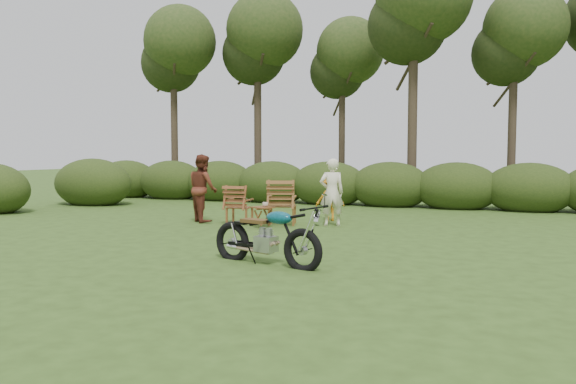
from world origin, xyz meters
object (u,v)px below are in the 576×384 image
at_px(motorcycle, 266,264).
at_px(lawn_chair_left, 240,223).
at_px(side_table, 263,217).
at_px(adult_a, 332,226).
at_px(adult_b, 203,222).
at_px(cup, 265,204).
at_px(lawn_chair_right, 282,225).
at_px(child, 330,221).

relative_size(motorcycle, lawn_chair_left, 2.09).
distance_m(side_table, adult_a, 1.60).
bearing_deg(adult_b, lawn_chair_left, -136.89).
relative_size(motorcycle, cup, 14.49).
height_order(lawn_chair_right, side_table, lawn_chair_right).
relative_size(lawn_chair_right, child, 0.95).
height_order(lawn_chair_right, lawn_chair_left, lawn_chair_right).
bearing_deg(side_table, adult_a, 32.39).
height_order(side_table, child, child).
xyz_separation_m(lawn_chair_right, child, (0.82, 1.11, 0.00)).
bearing_deg(adult_b, child, -115.35).
relative_size(lawn_chair_right, cup, 8.01).
bearing_deg(child, lawn_chair_left, 11.86).
relative_size(motorcycle, side_table, 4.01).
xyz_separation_m(lawn_chair_right, lawn_chair_left, (-1.03, -0.15, 0.00)).
distance_m(lawn_chair_left, adult_b, 0.95).
height_order(motorcycle, child, child).
bearing_deg(cup, motorcycle, -65.90).
distance_m(lawn_chair_right, adult_b, 1.99).
height_order(motorcycle, adult_b, adult_b).
xyz_separation_m(cup, adult_a, (1.29, 0.82, -0.52)).
bearing_deg(lawn_chair_left, cup, 145.74).
bearing_deg(motorcycle, adult_b, 144.44).
bearing_deg(adult_b, adult_a, -133.37).
xyz_separation_m(lawn_chair_right, adult_b, (-1.98, -0.21, 0.00)).
bearing_deg(adult_a, side_table, 5.23).
height_order(motorcycle, cup, cup).
relative_size(side_table, adult_b, 0.29).
bearing_deg(adult_b, motorcycle, 169.53).
bearing_deg(motorcycle, lawn_chair_right, 123.61).
relative_size(side_table, cup, 3.61).
distance_m(lawn_chair_left, adult_a, 2.19).
xyz_separation_m(motorcycle, cup, (-1.67, 3.74, 0.52)).
bearing_deg(cup, child, 61.08).
relative_size(cup, child, 0.12).
height_order(motorcycle, adult_a, adult_a).
height_order(lawn_chair_right, cup, cup).
distance_m(side_table, child, 2.05).
relative_size(lawn_chair_right, adult_a, 0.68).
height_order(cup, adult_a, adult_a).
distance_m(motorcycle, cup, 4.13).
distance_m(motorcycle, adult_b, 5.44).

